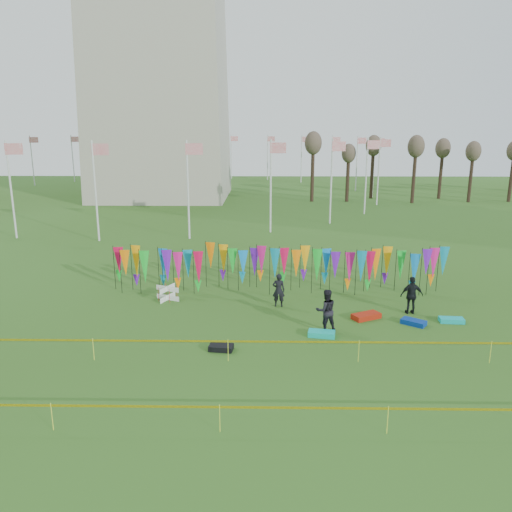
{
  "coord_description": "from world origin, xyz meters",
  "views": [
    {
      "loc": [
        -0.54,
        -19.49,
        8.7
      ],
      "look_at": [
        -0.97,
        6.0,
        2.29
      ],
      "focal_mm": 35.0,
      "sensor_mm": 36.0,
      "label": 1
    }
  ],
  "objects_px": {
    "person_mid": "(326,310)",
    "kite_bag_teal": "(452,320)",
    "kite_bag_black": "(221,348)",
    "box_kite": "(168,293)",
    "person_right": "(412,295)",
    "kite_bag_red": "(366,316)",
    "kite_bag_turquoise": "(322,334)",
    "kite_bag_blue": "(414,322)",
    "person_left": "(279,290)"
  },
  "relations": [
    {
      "from": "person_mid",
      "to": "person_right",
      "type": "distance_m",
      "value": 4.99
    },
    {
      "from": "box_kite",
      "to": "person_mid",
      "type": "distance_m",
      "value": 8.83
    },
    {
      "from": "person_left",
      "to": "kite_bag_black",
      "type": "xyz_separation_m",
      "value": [
        -2.48,
        -5.29,
        -0.75
      ]
    },
    {
      "from": "person_left",
      "to": "person_mid",
      "type": "relative_size",
      "value": 0.89
    },
    {
      "from": "box_kite",
      "to": "person_right",
      "type": "bearing_deg",
      "value": -8.1
    },
    {
      "from": "box_kite",
      "to": "kite_bag_teal",
      "type": "distance_m",
      "value": 14.18
    },
    {
      "from": "person_mid",
      "to": "person_right",
      "type": "relative_size",
      "value": 1.04
    },
    {
      "from": "box_kite",
      "to": "person_mid",
      "type": "xyz_separation_m",
      "value": [
        7.84,
        -4.02,
        0.58
      ]
    },
    {
      "from": "person_right",
      "to": "kite_bag_black",
      "type": "distance_m",
      "value": 9.99
    },
    {
      "from": "kite_bag_black",
      "to": "person_left",
      "type": "bearing_deg",
      "value": 64.84
    },
    {
      "from": "person_left",
      "to": "kite_bag_red",
      "type": "bearing_deg",
      "value": 161.65
    },
    {
      "from": "person_right",
      "to": "kite_bag_turquoise",
      "type": "distance_m",
      "value": 5.56
    },
    {
      "from": "kite_bag_black",
      "to": "kite_bag_teal",
      "type": "xyz_separation_m",
      "value": [
        10.53,
        3.24,
        -0.01
      ]
    },
    {
      "from": "person_mid",
      "to": "kite_bag_red",
      "type": "relative_size",
      "value": 1.41
    },
    {
      "from": "box_kite",
      "to": "person_mid",
      "type": "bearing_deg",
      "value": -27.15
    },
    {
      "from": "person_left",
      "to": "kite_bag_teal",
      "type": "distance_m",
      "value": 8.34
    },
    {
      "from": "kite_bag_red",
      "to": "kite_bag_black",
      "type": "distance_m",
      "value": 7.56
    },
    {
      "from": "kite_bag_black",
      "to": "kite_bag_turquoise",
      "type": "bearing_deg",
      "value": 19.3
    },
    {
      "from": "person_mid",
      "to": "kite_bag_teal",
      "type": "bearing_deg",
      "value": 179.06
    },
    {
      "from": "person_mid",
      "to": "person_right",
      "type": "bearing_deg",
      "value": -164.4
    },
    {
      "from": "box_kite",
      "to": "person_left",
      "type": "height_order",
      "value": "person_left"
    },
    {
      "from": "kite_bag_blue",
      "to": "kite_bag_red",
      "type": "distance_m",
      "value": 2.17
    },
    {
      "from": "kite_bag_red",
      "to": "person_mid",
      "type": "bearing_deg",
      "value": -144.2
    },
    {
      "from": "kite_bag_turquoise",
      "to": "kite_bag_blue",
      "type": "bearing_deg",
      "value": 17.93
    },
    {
      "from": "kite_bag_teal",
      "to": "person_mid",
      "type": "bearing_deg",
      "value": -169.42
    },
    {
      "from": "person_left",
      "to": "kite_bag_blue",
      "type": "relative_size",
      "value": 1.6
    },
    {
      "from": "person_left",
      "to": "kite_bag_black",
      "type": "bearing_deg",
      "value": 68.15
    },
    {
      "from": "person_mid",
      "to": "kite_bag_red",
      "type": "bearing_deg",
      "value": -155.72
    },
    {
      "from": "person_left",
      "to": "kite_bag_blue",
      "type": "distance_m",
      "value": 6.67
    },
    {
      "from": "box_kite",
      "to": "kite_bag_teal",
      "type": "bearing_deg",
      "value": -11.79
    },
    {
      "from": "box_kite",
      "to": "kite_bag_blue",
      "type": "distance_m",
      "value": 12.44
    },
    {
      "from": "kite_bag_black",
      "to": "person_mid",
      "type": "bearing_deg",
      "value": 25.14
    },
    {
      "from": "box_kite",
      "to": "person_mid",
      "type": "height_order",
      "value": "person_mid"
    },
    {
      "from": "kite_bag_red",
      "to": "box_kite",
      "type": "bearing_deg",
      "value": 165.98
    },
    {
      "from": "person_right",
      "to": "kite_bag_turquoise",
      "type": "height_order",
      "value": "person_right"
    },
    {
      "from": "box_kite",
      "to": "kite_bag_teal",
      "type": "xyz_separation_m",
      "value": [
        13.87,
        -2.9,
        -0.29
      ]
    },
    {
      "from": "person_left",
      "to": "kite_bag_teal",
      "type": "relative_size",
      "value": 1.57
    },
    {
      "from": "kite_bag_blue",
      "to": "kite_bag_black",
      "type": "relative_size",
      "value": 1.11
    },
    {
      "from": "kite_bag_turquoise",
      "to": "kite_bag_black",
      "type": "relative_size",
      "value": 1.19
    },
    {
      "from": "kite_bag_teal",
      "to": "kite_bag_blue",
      "type": "bearing_deg",
      "value": -170.27
    },
    {
      "from": "person_right",
      "to": "kite_bag_turquoise",
      "type": "xyz_separation_m",
      "value": [
        -4.68,
        -2.89,
        -0.82
      ]
    },
    {
      "from": "box_kite",
      "to": "person_right",
      "type": "distance_m",
      "value": 12.42
    },
    {
      "from": "person_right",
      "to": "kite_bag_teal",
      "type": "relative_size",
      "value": 1.7
    },
    {
      "from": "person_right",
      "to": "kite_bag_blue",
      "type": "bearing_deg",
      "value": 77.54
    },
    {
      "from": "box_kite",
      "to": "kite_bag_black",
      "type": "bearing_deg",
      "value": -61.41
    },
    {
      "from": "kite_bag_teal",
      "to": "box_kite",
      "type": "bearing_deg",
      "value": 168.21
    },
    {
      "from": "box_kite",
      "to": "person_right",
      "type": "xyz_separation_m",
      "value": [
        12.28,
        -1.75,
        0.54
      ]
    },
    {
      "from": "kite_bag_teal",
      "to": "person_left",
      "type": "bearing_deg",
      "value": 165.7
    },
    {
      "from": "kite_bag_blue",
      "to": "kite_bag_red",
      "type": "relative_size",
      "value": 0.79
    },
    {
      "from": "person_left",
      "to": "kite_bag_black",
      "type": "distance_m",
      "value": 5.89
    }
  ]
}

